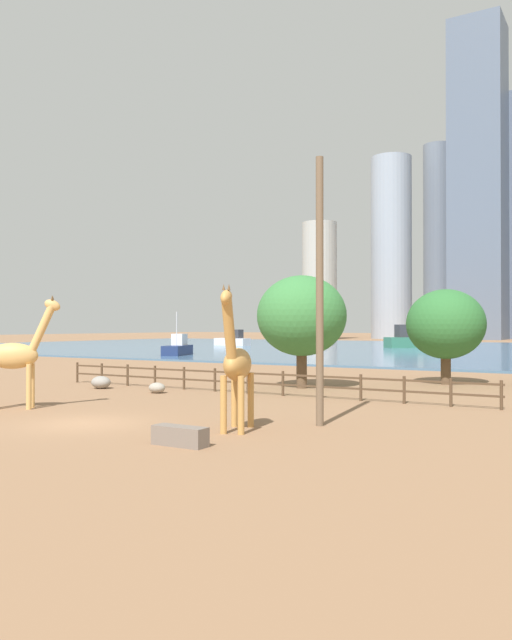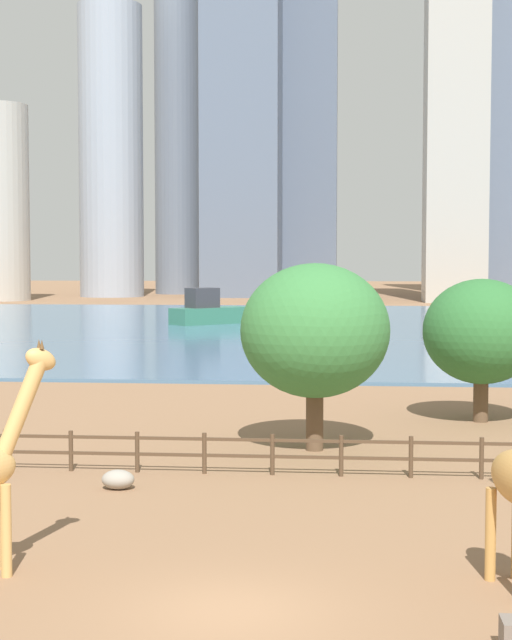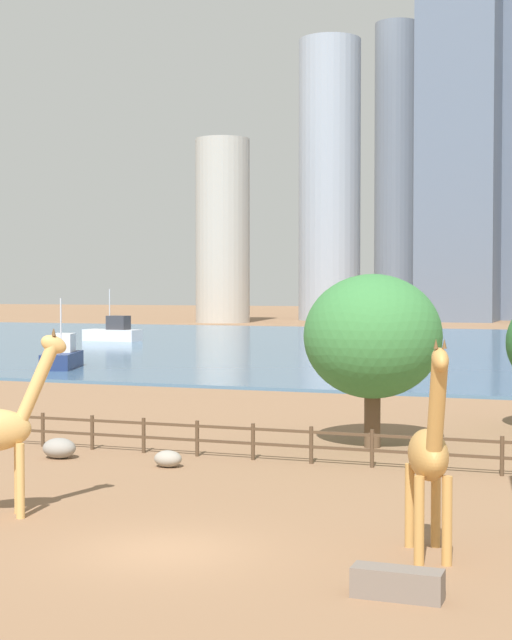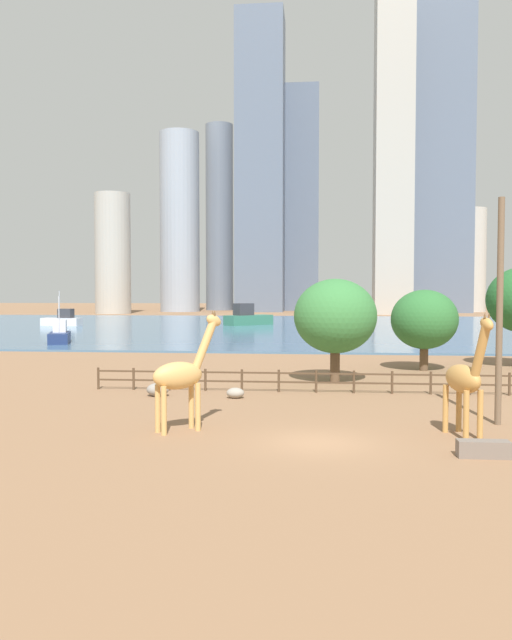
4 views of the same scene
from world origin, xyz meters
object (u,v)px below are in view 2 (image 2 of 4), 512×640
boulder_near_fence (118,479)px  tree_center_broad (482,332)px  boat_tug (209,312)px  tree_right_tall (315,331)px

boulder_near_fence → tree_center_broad: (12.32, 13.16, 3.48)m
tree_center_broad → boat_tug: 60.35m
tree_center_broad → boat_tug: size_ratio=0.74×
boat_tug → tree_center_broad: bearing=-114.5°
tree_right_tall → boat_tug: size_ratio=0.82×
tree_right_tall → boat_tug: bearing=101.2°
boulder_near_fence → tree_right_tall: 9.41m
boat_tug → tree_right_tall: bearing=-122.0°
tree_center_broad → boat_tug: (-19.39, 57.10, -2.32)m
tree_center_broad → boat_tug: bearing=108.8°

